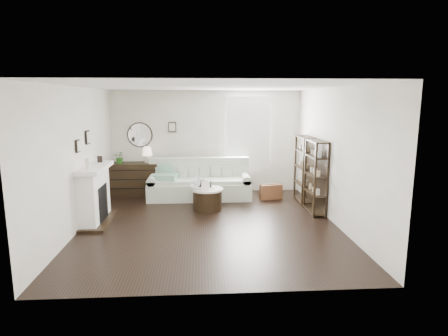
{
  "coord_description": "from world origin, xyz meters",
  "views": [
    {
      "loc": [
        -0.18,
        -7.18,
        2.46
      ],
      "look_at": [
        0.34,
        0.8,
        0.99
      ],
      "focal_mm": 30.0,
      "sensor_mm": 36.0,
      "label": 1
    }
  ],
  "objects": [
    {
      "name": "quilt",
      "position": [
        -1.04,
        1.95,
        0.58
      ],
      "size": [
        0.62,
        0.54,
        0.14
      ],
      "primitive_type": "cube",
      "rotation": [
        0.0,
        0.0,
        -0.18
      ],
      "color": "#289573",
      "rests_on": "sofa"
    },
    {
      "name": "potted_plant",
      "position": [
        -2.23,
        2.42,
        1.0
      ],
      "size": [
        0.33,
        0.3,
        0.31
      ],
      "primitive_type": "imported",
      "rotation": [
        0.0,
        0.0,
        -0.24
      ],
      "color": "#27601B",
      "rests_on": "dresser"
    },
    {
      "name": "flask_ped",
      "position": [
        -0.27,
        1.04,
        0.69
      ],
      "size": [
        0.15,
        0.15,
        0.28
      ],
      "primitive_type": null,
      "color": "silver",
      "rests_on": "pedestal_table"
    },
    {
      "name": "pedestal_table",
      "position": [
        -0.19,
        1.02,
        0.51
      ],
      "size": [
        0.46,
        0.46,
        0.56
      ],
      "rotation": [
        0.0,
        0.0,
        -0.37
      ],
      "color": "white",
      "rests_on": "ground"
    },
    {
      "name": "drum_table",
      "position": [
        -0.03,
        1.0,
        0.25
      ],
      "size": [
        0.71,
        0.71,
        0.49
      ],
      "rotation": [
        0.0,
        0.0,
        0.37
      ],
      "color": "black",
      "rests_on": "ground"
    },
    {
      "name": "bottle_drum",
      "position": [
        -0.2,
        0.92,
        0.65
      ],
      "size": [
        0.07,
        0.07,
        0.31
      ],
      "primitive_type": "cylinder",
      "color": "silver",
      "rests_on": "drum_table"
    },
    {
      "name": "room",
      "position": [
        0.73,
        2.7,
        1.6
      ],
      "size": [
        5.5,
        5.5,
        5.5
      ],
      "color": "black",
      "rests_on": "ground"
    },
    {
      "name": "sofa",
      "position": [
        -0.21,
        2.08,
        0.33
      ],
      "size": [
        2.56,
        0.88,
        0.99
      ],
      "color": "#B7C2AD",
      "rests_on": "ground"
    },
    {
      "name": "eiffel_drum",
      "position": [
        0.05,
        1.05,
        0.59
      ],
      "size": [
        0.13,
        0.13,
        0.2
      ],
      "primitive_type": null,
      "rotation": [
        0.0,
        0.0,
        -0.12
      ],
      "color": "black",
      "rests_on": "drum_table"
    },
    {
      "name": "card_frame_ped",
      "position": [
        -0.17,
        0.9,
        0.64
      ],
      "size": [
        0.13,
        0.08,
        0.16
      ],
      "primitive_type": "cube",
      "rotation": [
        -0.21,
        0.0,
        -0.31
      ],
      "color": "black",
      "rests_on": "pedestal_table"
    },
    {
      "name": "dresser",
      "position": [
        -1.91,
        2.47,
        0.42
      ],
      "size": [
        1.27,
        0.55,
        0.85
      ],
      "color": "black",
      "rests_on": "ground"
    },
    {
      "name": "card_frame_drum",
      "position": [
        -0.08,
        0.82,
        0.61
      ],
      "size": [
        0.17,
        0.08,
        0.22
      ],
      "primitive_type": "cube",
      "rotation": [
        -0.21,
        0.0,
        0.09
      ],
      "color": "white",
      "rests_on": "drum_table"
    },
    {
      "name": "shelf_unit_far",
      "position": [
        2.33,
        1.55,
        0.8
      ],
      "size": [
        0.3,
        0.8,
        1.6
      ],
      "color": "black",
      "rests_on": "ground"
    },
    {
      "name": "fireplace",
      "position": [
        -2.32,
        0.3,
        0.54
      ],
      "size": [
        0.5,
        1.4,
        1.84
      ],
      "color": "white",
      "rests_on": "ground"
    },
    {
      "name": "suitcase",
      "position": [
        1.58,
        1.84,
        0.18
      ],
      "size": [
        0.58,
        0.27,
        0.37
      ],
      "primitive_type": "cube",
      "rotation": [
        0.0,
        0.0,
        0.15
      ],
      "color": "brown",
      "rests_on": "ground"
    },
    {
      "name": "table_lamp",
      "position": [
        -1.54,
        2.47,
        1.06
      ],
      "size": [
        0.34,
        0.34,
        0.41
      ],
      "primitive_type": null,
      "rotation": [
        0.0,
        0.0,
        -0.41
      ],
      "color": "beige",
      "rests_on": "dresser"
    },
    {
      "name": "shelf_unit_near",
      "position": [
        2.33,
        0.65,
        0.8
      ],
      "size": [
        0.3,
        0.8,
        1.6
      ],
      "color": "black",
      "rests_on": "ground"
    },
    {
      "name": "eiffel_ped",
      "position": [
        -0.1,
        1.05,
        0.64
      ],
      "size": [
        0.13,
        0.13,
        0.18
      ],
      "primitive_type": null,
      "rotation": [
        0.0,
        0.0,
        0.25
      ],
      "color": "black",
      "rests_on": "pedestal_table"
    }
  ]
}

